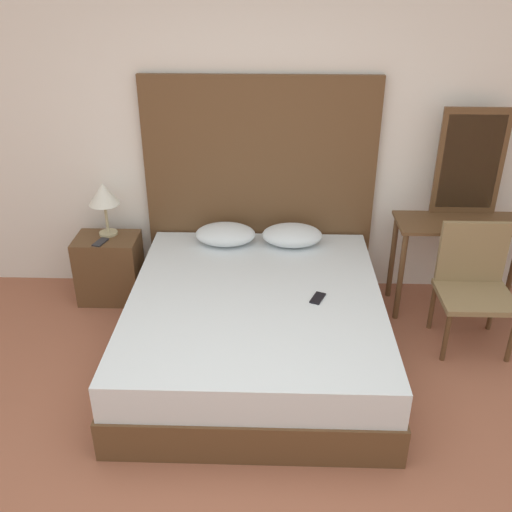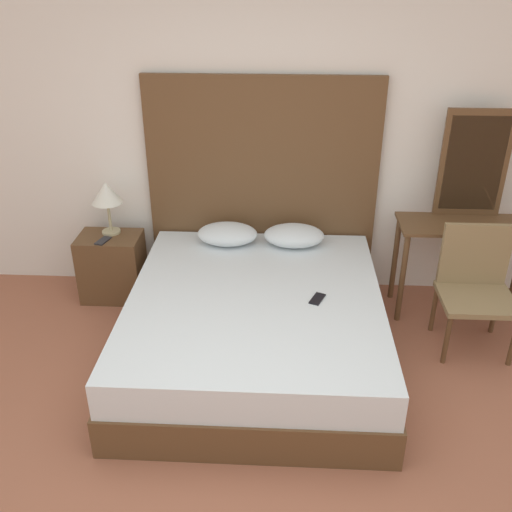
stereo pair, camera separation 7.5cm
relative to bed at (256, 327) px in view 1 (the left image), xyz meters
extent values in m
plane|color=#9E5B42|center=(-0.06, -1.27, -0.26)|extent=(16.00, 16.00, 0.00)
cube|color=white|center=(-0.06, 1.11, 1.09)|extent=(10.00, 0.06, 2.70)
cube|color=brown|center=(0.00, 0.00, -0.12)|extent=(1.77, 2.02, 0.27)
cube|color=silver|center=(0.00, 0.00, 0.14)|extent=(1.73, 1.98, 0.25)
cube|color=brown|center=(0.00, 1.04, 0.65)|extent=(1.85, 0.05, 1.80)
ellipsoid|color=silver|center=(-0.27, 0.79, 0.34)|extent=(0.48, 0.33, 0.16)
ellipsoid|color=silver|center=(0.27, 0.79, 0.34)|extent=(0.48, 0.33, 0.16)
cube|color=black|center=(0.42, -0.03, 0.27)|extent=(0.12, 0.17, 0.01)
cube|color=brown|center=(-1.24, 0.78, 0.02)|extent=(0.51, 0.36, 0.56)
cylinder|color=tan|center=(-1.23, 0.85, 0.31)|extent=(0.15, 0.15, 0.02)
cylinder|color=tan|center=(-1.23, 0.85, 0.45)|extent=(0.02, 0.02, 0.25)
cone|color=silver|center=(-1.23, 0.85, 0.66)|extent=(0.25, 0.25, 0.17)
cube|color=#232328|center=(-1.26, 0.69, 0.31)|extent=(0.11, 0.16, 0.01)
cube|color=brown|center=(1.61, 0.71, 0.50)|extent=(1.08, 0.42, 0.02)
cylinder|color=brown|center=(1.11, 0.54, 0.12)|extent=(0.04, 0.04, 0.75)
cylinder|color=brown|center=(1.11, 0.88, 0.12)|extent=(0.04, 0.04, 0.75)
cube|color=brown|center=(1.61, 0.90, 0.93)|extent=(0.51, 0.03, 0.83)
cube|color=#B2BCC6|center=(1.61, 0.89, 0.93)|extent=(0.43, 0.01, 0.73)
cube|color=olive|center=(1.57, 0.20, 0.15)|extent=(0.52, 0.46, 0.04)
cube|color=olive|center=(1.57, 0.41, 0.41)|extent=(0.49, 0.04, 0.47)
cylinder|color=brown|center=(1.35, 0.00, -0.06)|extent=(0.04, 0.04, 0.39)
cylinder|color=brown|center=(1.80, 0.00, -0.06)|extent=(0.04, 0.04, 0.39)
cylinder|color=brown|center=(1.35, 0.40, -0.06)|extent=(0.04, 0.04, 0.39)
cylinder|color=brown|center=(1.80, 0.40, -0.06)|extent=(0.04, 0.04, 0.39)
camera|label=1|loc=(0.11, -3.34, 2.31)|focal=40.00mm
camera|label=2|loc=(0.19, -3.33, 2.31)|focal=40.00mm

